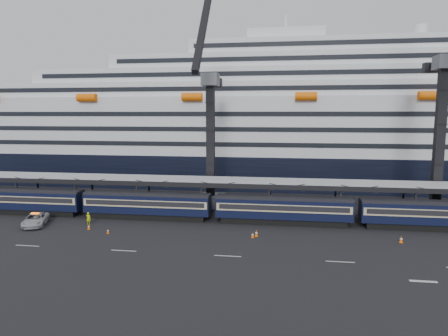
{
  "coord_description": "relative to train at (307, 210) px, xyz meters",
  "views": [
    {
      "loc": [
        -8.32,
        -45.76,
        15.51
      ],
      "look_at": [
        -16.45,
        10.0,
        7.85
      ],
      "focal_mm": 32.0,
      "sensor_mm": 36.0,
      "label": 1
    }
  ],
  "objects": [
    {
      "name": "traffic_cone_b",
      "position": [
        -25.98,
        -7.96,
        -1.87
      ],
      "size": [
        0.34,
        0.34,
        0.67
      ],
      "color": "#F86507",
      "rests_on": "ground"
    },
    {
      "name": "cruise_ship",
      "position": [
        3.57,
        35.99,
        10.14
      ],
      "size": [
        214.09,
        28.84,
        34.0
      ],
      "color": "black",
      "rests_on": "ground"
    },
    {
      "name": "pickup_truck",
      "position": [
        -37.63,
        -5.8,
        -1.37
      ],
      "size": [
        4.71,
        6.58,
        1.67
      ],
      "primitive_type": "imported",
      "rotation": [
        0.0,
        0.0,
        0.36
      ],
      "color": "#A5A7AC",
      "rests_on": "ground"
    },
    {
      "name": "lane_markings",
      "position": [
        12.8,
        -15.23,
        -2.19
      ],
      "size": [
        111.0,
        4.27,
        0.02
      ],
      "color": "beige",
      "rests_on": "ground"
    },
    {
      "name": "traffic_cone_a",
      "position": [
        -29.36,
        -6.55,
        -1.83
      ],
      "size": [
        0.38,
        0.38,
        0.76
      ],
      "color": "#F86507",
      "rests_on": "ground"
    },
    {
      "name": "traffic_cone_c",
      "position": [
        -7.12,
        -7.05,
        -1.84
      ],
      "size": [
        0.36,
        0.36,
        0.72
      ],
      "color": "#F86507",
      "rests_on": "ground"
    },
    {
      "name": "canopy",
      "position": [
        4.65,
        4.0,
        3.05
      ],
      "size": [
        130.0,
        6.25,
        5.53
      ],
      "color": "#9FA2A8",
      "rests_on": "ground"
    },
    {
      "name": "worker",
      "position": [
        -30.5,
        -4.36,
        -1.31
      ],
      "size": [
        0.65,
        0.43,
        1.79
      ],
      "primitive_type": "imported",
      "rotation": [
        0.0,
        0.0,
        3.15
      ],
      "color": "#C6E40C",
      "rests_on": "ground"
    },
    {
      "name": "traffic_cone_e",
      "position": [
        10.88,
        -6.35,
        -1.77
      ],
      "size": [
        0.43,
        0.43,
        0.87
      ],
      "color": "#F86507",
      "rests_on": "ground"
    },
    {
      "name": "ground",
      "position": [
        4.65,
        -10.0,
        -2.2
      ],
      "size": [
        260.0,
        260.0,
        0.0
      ],
      "primitive_type": "plane",
      "color": "black",
      "rests_on": "ground"
    },
    {
      "name": "traffic_cone_d",
      "position": [
        -6.68,
        -6.4,
        -1.78
      ],
      "size": [
        0.43,
        0.43,
        0.86
      ],
      "color": "#F86507",
      "rests_on": "ground"
    },
    {
      "name": "crane_dark_mid",
      "position": [
        19.65,
        7.59,
        11.16
      ],
      "size": [
        4.5,
        18.24,
        39.64
      ],
      "color": "#4F5257",
      "rests_on": "ground"
    },
    {
      "name": "train",
      "position": [
        0.0,
        0.0,
        0.0
      ],
      "size": [
        133.05,
        3.0,
        4.05
      ],
      "color": "black",
      "rests_on": "ground"
    },
    {
      "name": "crane_dark_near",
      "position": [
        -15.35,
        8.59,
        9.73
      ],
      "size": [
        4.5,
        17.75,
        35.08
      ],
      "color": "#4F5257",
      "rests_on": "ground"
    }
  ]
}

